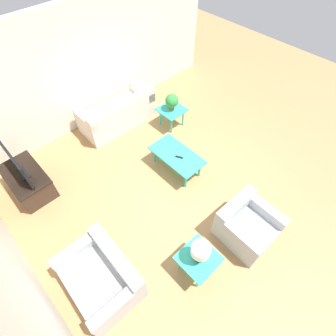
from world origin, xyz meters
The scene contains 14 objects.
ground_plane centered at (0.00, 0.00, 0.00)m, with size 14.00×14.00×0.00m, color #A87A4C.
wall_back centered at (0.00, 3.06, 1.35)m, with size 7.20×0.12×2.70m.
wall_right centered at (3.06, 0.00, 1.35)m, with size 0.12×7.20×2.70m.
sofa centered at (2.39, -0.24, 0.31)m, with size 0.85×1.83×0.79m.
armchair centered at (-1.53, -0.09, 0.29)m, with size 0.91×0.90×0.71m.
loveseat centered at (-0.52, 2.23, 0.28)m, with size 1.25×0.92×0.71m.
coffee_table centered at (0.38, -0.26, 0.40)m, with size 1.14×0.61×0.45m.
side_table_plant centered at (1.46, -1.16, 0.42)m, with size 0.58×0.58×0.49m.
side_table_lamp centered at (-1.38, 1.00, 0.42)m, with size 0.58×0.58×0.49m.
tv_stand_chest centered at (2.02, 2.25, 0.27)m, with size 1.09×0.65×0.50m.
television centered at (2.02, 2.25, 0.80)m, with size 1.01×0.16×0.60m.
potted_plant centered at (1.46, -1.16, 0.72)m, with size 0.31×0.31×0.40m.
table_lamp centered at (-1.38, 1.00, 0.75)m, with size 0.29×0.29×0.41m.
remote_control centered at (0.29, -0.24, 0.46)m, with size 0.16×0.11×0.02m.
Camera 1 is at (-2.08, 2.32, 4.49)m, focal length 28.00 mm.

